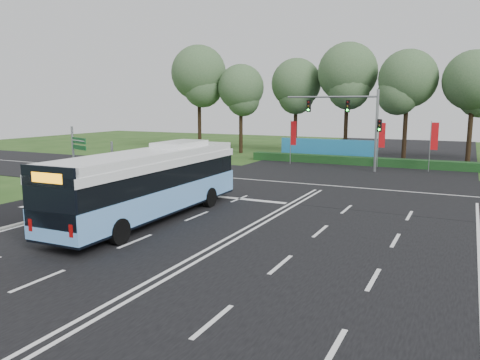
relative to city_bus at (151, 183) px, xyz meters
name	(u,v)px	position (x,y,z in m)	size (l,w,h in m)	color
ground	(255,224)	(5.03, 1.47, -1.90)	(120.00, 120.00, 0.00)	#234517
road_main	(255,224)	(5.03, 1.47, -1.88)	(20.00, 120.00, 0.04)	black
road_cross	(324,185)	(5.03, 13.47, -1.87)	(120.00, 14.00, 0.05)	black
bike_path	(24,210)	(-7.47, -1.53, -1.87)	(5.00, 18.00, 0.06)	black
kerb_strip	(56,214)	(-5.07, -1.53, -1.84)	(0.25, 18.00, 0.12)	gray
city_bus	(151,183)	(0.00, 0.00, 0.00)	(3.11, 13.20, 3.77)	#67A7EE
pedestrian_signal	(112,168)	(-5.32, 3.17, 0.03)	(0.32, 0.42, 3.54)	gray
street_sign	(76,156)	(-6.45, 1.42, 0.90)	(1.66, 0.69, 4.51)	gray
banner_flag_left	(293,136)	(-1.05, 23.65, 0.89)	(0.63, 0.15, 4.26)	gray
banner_flag_mid	(381,138)	(6.92, 25.07, 0.85)	(0.62, 0.10, 4.19)	gray
banner_flag_right	(433,139)	(11.41, 24.06, 0.94)	(0.64, 0.09, 4.34)	gray
traffic_light_gantry	(356,117)	(5.23, 21.97, 2.76)	(8.41, 0.28, 7.00)	gray
hedge	(361,161)	(5.03, 25.97, -1.50)	(22.00, 1.20, 0.80)	#133617
blue_hoarding	(327,150)	(1.03, 28.47, -0.80)	(10.00, 0.30, 2.20)	teal
eucalyptus_row	(341,77)	(1.34, 31.66, 6.67)	(42.59, 8.66, 12.80)	black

